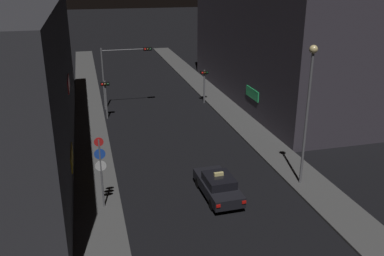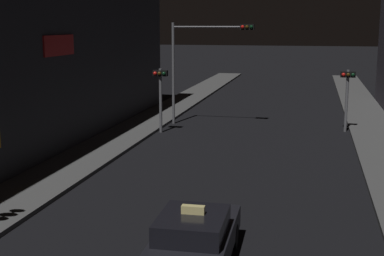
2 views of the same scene
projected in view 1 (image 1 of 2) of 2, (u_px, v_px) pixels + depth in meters
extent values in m
cube|color=#4C4C4C|center=(89.00, 107.00, 41.11)|extent=(2.64, 63.26, 0.15)
cube|color=#4C4C4C|center=(215.00, 98.00, 44.19)|extent=(2.64, 63.26, 0.15)
cube|color=#333338|center=(2.00, 82.00, 29.07)|extent=(8.81, 32.21, 10.80)
cube|color=yellow|center=(72.00, 157.00, 25.49)|extent=(0.08, 2.80, 0.90)
cube|color=red|center=(69.00, 84.00, 30.27)|extent=(0.08, 2.80, 0.90)
cube|color=#3D3842|center=(284.00, 36.00, 42.18)|extent=(10.80, 27.02, 13.03)
cube|color=#26CC66|center=(252.00, 93.00, 37.47)|extent=(0.08, 2.80, 0.90)
cube|color=black|center=(218.00, 187.00, 24.72)|extent=(1.91, 4.44, 0.60)
cube|color=black|center=(219.00, 180.00, 24.35)|extent=(1.63, 2.02, 0.50)
cube|color=red|center=(218.00, 206.00, 22.49)|extent=(0.24, 0.07, 0.16)
cube|color=red|center=(244.00, 202.00, 22.88)|extent=(0.24, 0.07, 0.16)
cylinder|color=black|center=(198.00, 183.00, 25.85)|extent=(0.24, 0.65, 0.64)
cylinder|color=black|center=(222.00, 179.00, 26.26)|extent=(0.24, 0.65, 0.64)
cylinder|color=black|center=(212.00, 205.00, 23.39)|extent=(0.24, 0.65, 0.64)
cylinder|color=black|center=(239.00, 201.00, 23.81)|extent=(0.24, 0.65, 0.64)
cube|color=#F4E08C|center=(219.00, 174.00, 24.32)|extent=(0.56, 0.19, 0.20)
cylinder|color=slate|center=(103.00, 80.00, 39.65)|extent=(0.16, 0.16, 5.98)
cylinder|color=slate|center=(125.00, 50.00, 39.20)|extent=(4.34, 0.10, 0.10)
cube|color=black|center=(147.00, 49.00, 39.71)|extent=(0.80, 0.28, 0.32)
sphere|color=red|center=(145.00, 49.00, 39.50)|extent=(0.20, 0.20, 0.20)
sphere|color=#3F2D0C|center=(148.00, 49.00, 39.56)|extent=(0.20, 0.20, 0.20)
sphere|color=#0C3319|center=(150.00, 49.00, 39.61)|extent=(0.20, 0.20, 0.20)
cylinder|color=slate|center=(106.00, 100.00, 37.58)|extent=(0.16, 0.16, 3.52)
cube|color=black|center=(105.00, 84.00, 37.05)|extent=(0.80, 0.28, 0.32)
sphere|color=red|center=(102.00, 84.00, 36.83)|extent=(0.20, 0.20, 0.20)
sphere|color=#3F2D0C|center=(105.00, 84.00, 36.89)|extent=(0.20, 0.20, 0.20)
sphere|color=#0C3319|center=(108.00, 84.00, 36.95)|extent=(0.20, 0.20, 0.20)
cylinder|color=slate|center=(204.00, 87.00, 42.16)|extent=(0.16, 0.16, 3.43)
cube|color=black|center=(204.00, 72.00, 41.64)|extent=(0.80, 0.28, 0.32)
sphere|color=red|center=(202.00, 73.00, 41.43)|extent=(0.20, 0.20, 0.20)
sphere|color=#3F2D0C|center=(205.00, 73.00, 41.48)|extent=(0.20, 0.20, 0.20)
sphere|color=#0C3319|center=(207.00, 73.00, 41.54)|extent=(0.20, 0.20, 0.20)
cylinder|color=slate|center=(101.00, 174.00, 22.82)|extent=(0.10, 0.10, 4.11)
cylinder|color=red|center=(99.00, 142.00, 22.14)|extent=(0.51, 0.03, 0.51)
cylinder|color=blue|center=(100.00, 154.00, 22.38)|extent=(0.61, 0.03, 0.61)
cylinder|color=white|center=(101.00, 166.00, 22.63)|extent=(0.60, 0.03, 0.60)
cylinder|color=slate|center=(306.00, 122.00, 24.83)|extent=(0.16, 0.16, 8.14)
sphere|color=#F4D88C|center=(314.00, 49.00, 23.32)|extent=(0.49, 0.49, 0.49)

